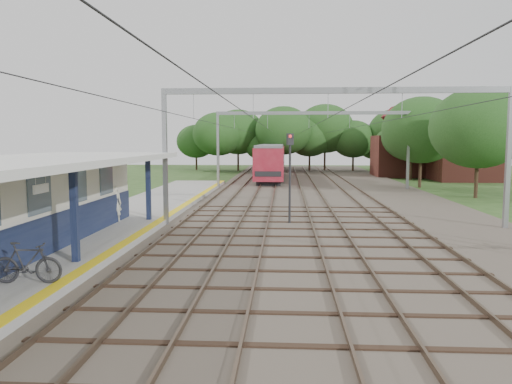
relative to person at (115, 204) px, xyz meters
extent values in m
plane|color=#2D4C1E|center=(7.39, -14.17, -1.26)|extent=(160.00, 160.00, 0.00)
cube|color=#473D33|center=(11.39, 15.83, -1.21)|extent=(18.00, 90.00, 0.10)
cube|color=gray|center=(-0.11, -0.17, -1.08)|extent=(5.00, 52.00, 0.35)
cube|color=yellow|center=(2.14, -0.17, -0.90)|extent=(0.45, 52.00, 0.01)
cube|color=beige|center=(-1.51, -7.17, 0.79)|extent=(3.20, 18.00, 3.40)
cube|color=#121C3B|center=(0.11, -7.17, -0.21)|extent=(0.06, 18.00, 1.40)
cube|color=slate|center=(0.12, -7.17, 1.29)|extent=(0.05, 16.00, 1.30)
cube|color=#121C3B|center=(1.49, -8.17, 0.69)|extent=(0.22, 0.22, 3.20)
cube|color=#121C3B|center=(1.49, 0.83, 0.69)|extent=(0.22, 0.22, 3.20)
cube|color=silver|center=(-0.41, -8.17, 2.41)|extent=(6.40, 20.00, 0.24)
cube|color=white|center=(1.39, -10.17, 1.74)|extent=(0.06, 0.85, 0.26)
cube|color=brown|center=(3.17, 15.83, -1.08)|extent=(0.07, 88.00, 0.15)
cube|color=brown|center=(4.60, 15.83, -1.08)|extent=(0.07, 88.00, 0.15)
cube|color=brown|center=(6.17, 15.83, -1.08)|extent=(0.07, 88.00, 0.15)
cube|color=brown|center=(7.60, 15.83, -1.08)|extent=(0.07, 88.00, 0.15)
cube|color=brown|center=(9.87, 15.83, -1.08)|extent=(0.07, 88.00, 0.15)
cube|color=brown|center=(11.30, 15.83, -1.08)|extent=(0.07, 88.00, 0.15)
cube|color=brown|center=(13.47, 15.83, -1.08)|extent=(0.07, 88.00, 0.15)
cube|color=brown|center=(14.90, 15.83, -1.08)|extent=(0.07, 88.00, 0.15)
cube|color=gray|center=(2.39, 0.83, 2.24)|extent=(0.22, 0.22, 7.00)
cube|color=gray|center=(19.39, 0.83, 2.24)|extent=(0.22, 0.22, 7.00)
cube|color=gray|center=(10.89, 0.83, 5.59)|extent=(17.00, 0.20, 0.30)
cube|color=gray|center=(2.39, 20.83, 2.24)|extent=(0.22, 0.22, 7.00)
cube|color=gray|center=(19.39, 20.83, 2.24)|extent=(0.22, 0.22, 7.00)
cube|color=gray|center=(10.89, 20.83, 5.59)|extent=(17.00, 0.20, 0.30)
cylinder|color=black|center=(3.89, 15.83, 4.24)|extent=(0.02, 88.00, 0.02)
cylinder|color=black|center=(6.89, 15.83, 4.24)|extent=(0.02, 88.00, 0.02)
cylinder|color=black|center=(10.59, 15.83, 4.24)|extent=(0.02, 88.00, 0.02)
cylinder|color=black|center=(14.19, 15.83, 4.24)|extent=(0.02, 88.00, 0.02)
cylinder|color=#382619|center=(-2.61, 46.83, 0.18)|extent=(0.28, 0.28, 2.88)
ellipsoid|color=#1A4017|center=(-2.61, 46.83, 3.70)|extent=(6.72, 6.72, 5.76)
cylinder|color=#382619|center=(3.39, 48.83, 0.00)|extent=(0.28, 0.28, 2.52)
ellipsoid|color=#1A4017|center=(3.39, 48.83, 3.08)|extent=(5.88, 5.88, 5.04)
cylinder|color=#382619|center=(9.39, 45.83, 0.36)|extent=(0.28, 0.28, 3.24)
ellipsoid|color=#1A4017|center=(9.39, 45.83, 4.32)|extent=(7.56, 7.56, 6.48)
cylinder|color=#382619|center=(15.39, 47.83, 0.09)|extent=(0.28, 0.28, 2.70)
ellipsoid|color=#1A4017|center=(15.39, 47.83, 3.39)|extent=(6.30, 6.30, 5.40)
cylinder|color=#382619|center=(21.89, 23.83, 0.00)|extent=(0.28, 0.28, 2.52)
ellipsoid|color=#1A4017|center=(21.89, 23.83, 3.08)|extent=(5.88, 5.88, 5.04)
cylinder|color=#382619|center=(22.39, 39.83, 0.18)|extent=(0.28, 0.28, 2.88)
ellipsoid|color=#1A4017|center=(22.39, 39.83, 3.70)|extent=(6.72, 6.72, 5.76)
cube|color=brown|center=(28.39, 31.83, 0.99)|extent=(7.00, 6.00, 4.50)
cube|color=maroon|center=(28.39, 31.83, 4.14)|extent=(4.99, 6.12, 4.99)
cube|color=brown|center=(23.39, 37.83, 1.24)|extent=(8.00, 6.00, 5.00)
cube|color=maroon|center=(23.39, 37.83, 4.64)|extent=(5.52, 6.12, 5.52)
imported|color=beige|center=(0.00, 0.00, 0.00)|extent=(0.78, 0.67, 1.82)
imported|color=black|center=(1.20, -10.82, -0.31)|extent=(2.02, 0.67, 1.20)
cube|color=black|center=(6.89, 31.09, -0.94)|extent=(2.31, 16.51, 0.44)
cube|color=maroon|center=(6.89, 31.09, 0.86)|extent=(2.89, 17.94, 3.14)
cube|color=black|center=(6.89, 31.09, 1.18)|extent=(2.93, 16.51, 0.90)
cube|color=slate|center=(6.89, 31.09, 2.55)|extent=(2.66, 17.94, 0.28)
cube|color=black|center=(6.89, 49.63, -0.94)|extent=(2.31, 16.51, 0.44)
cube|color=maroon|center=(6.89, 49.63, 0.86)|extent=(2.89, 17.94, 3.14)
cube|color=black|center=(6.89, 49.63, 1.18)|extent=(2.93, 16.51, 0.90)
cube|color=slate|center=(6.89, 49.63, 2.55)|extent=(2.66, 17.94, 0.28)
cylinder|color=black|center=(8.74, 1.67, 0.92)|extent=(0.16, 0.16, 4.37)
cube|color=black|center=(8.74, 1.67, 3.21)|extent=(0.38, 0.32, 0.60)
sphere|color=red|center=(8.74, 1.57, 3.36)|extent=(0.15, 0.15, 0.15)
camera|label=1|loc=(8.50, -24.24, 3.14)|focal=35.00mm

